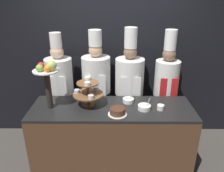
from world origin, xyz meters
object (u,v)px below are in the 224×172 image
tiered_stand (88,92)px  chef_center_right (129,87)px  cake_round (117,111)px  serving_bowl_near (144,107)px  cup_white (161,107)px  serving_bowl_far (128,100)px  fruit_pedestal (48,75)px  chef_right (166,87)px  chef_left (60,87)px  chef_center_left (96,86)px

tiered_stand → chef_center_right: (0.55, 0.51, -0.15)m
cake_round → serving_bowl_near: 0.36m
cup_white → serving_bowl_far: bearing=152.7°
tiered_stand → cup_white: tiered_stand is taller
fruit_pedestal → serving_bowl_near: 1.23m
fruit_pedestal → chef_center_right: 1.23m
cup_white → chef_right: (0.20, 0.62, 0.01)m
serving_bowl_far → cup_white: bearing=-27.3°
serving_bowl_far → chef_center_right: chef_center_right is taller
serving_bowl_near → serving_bowl_far: serving_bowl_near is taller
tiered_stand → chef_right: 1.22m
cake_round → chef_left: size_ratio=0.13×
serving_bowl_near → chef_right: bearing=56.7°
cup_white → tiered_stand: bearing=173.2°
chef_right → tiered_stand: bearing=-155.2°
chef_center_left → chef_right: (1.04, 0.00, -0.01)m
tiered_stand → serving_bowl_near: bearing=-8.2°
serving_bowl_far → chef_center_left: bearing=137.1°
serving_bowl_near → chef_left: size_ratio=0.09×
cake_round → chef_center_left: 0.80m
chef_center_left → chef_center_right: chef_center_right is taller
serving_bowl_far → chef_center_right: (0.04, 0.42, 0.01)m
cake_round → chef_center_left: chef_center_left is taller
serving_bowl_far → chef_center_right: 0.42m
tiered_stand → chef_center_left: 0.53m
cake_round → chef_center_right: (0.19, 0.74, -0.00)m
serving_bowl_near → chef_left: bearing=152.6°
cake_round → chef_left: 1.12m
chef_center_left → chef_center_right: bearing=-0.0°
chef_center_right → chef_center_left: bearing=180.0°
serving_bowl_far → fruit_pedestal: bearing=-170.8°
tiered_stand → serving_bowl_far: bearing=10.0°
serving_bowl_near → chef_center_left: (-0.64, 0.61, 0.02)m
fruit_pedestal → chef_center_right: (1.01, 0.58, -0.40)m
serving_bowl_far → chef_center_right: bearing=84.7°
cup_white → chef_center_right: 0.71m
serving_bowl_near → cup_white: bearing=-1.9°
chef_left → serving_bowl_far: bearing=-22.8°
cake_round → chef_right: (0.74, 0.74, -0.00)m
serving_bowl_far → chef_right: 0.72m
serving_bowl_near → tiered_stand: bearing=171.8°
tiered_stand → fruit_pedestal: (-0.46, -0.07, 0.25)m
cup_white → serving_bowl_far: 0.43m
serving_bowl_near → chef_right: 0.73m
tiered_stand → fruit_pedestal: size_ratio=0.62×
fruit_pedestal → cup_white: 1.42m
tiered_stand → serving_bowl_far: 0.55m
chef_left → chef_right: bearing=0.0°
cake_round → serving_bowl_near: serving_bowl_near is taller
cup_white → cake_round: bearing=-167.3°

